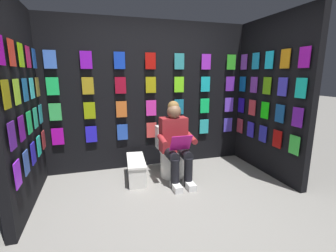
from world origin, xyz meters
The scene contains 7 objects.
ground_plane centered at (0.00, 0.00, 0.00)m, with size 30.00×30.00×0.00m, color gray.
display_wall_back centered at (0.00, -1.67, 1.22)m, with size 3.47×0.14×2.44m.
display_wall_left centered at (-1.73, -0.81, 1.22)m, with size 0.14×1.62×2.44m.
display_wall_right centered at (1.73, -0.81, 1.22)m, with size 0.14×1.62×2.44m.
toilet centered at (-0.21, -1.14, 0.33)m, with size 0.41×0.55×0.77m.
person_reading centered at (-0.21, -0.91, 0.60)m, with size 0.53×0.68×1.19m.
comic_longbox_near centered at (0.36, -1.09, 0.16)m, with size 0.32×0.72×0.33m.
Camera 1 is at (0.90, 2.32, 1.58)m, focal length 25.66 mm.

